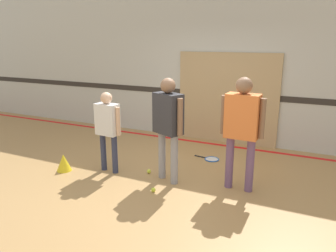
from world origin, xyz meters
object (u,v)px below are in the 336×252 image
(training_cone, at_px, (64,163))
(person_instructor, at_px, (168,119))
(tennis_ball_stray_left, at_px, (149,171))
(racket_spare_on_floor, at_px, (211,159))
(person_student_left, at_px, (108,123))
(person_student_right, at_px, (242,122))
(tennis_ball_near_instructor, at_px, (153,190))
(tennis_ball_by_spare_racket, at_px, (228,156))

(training_cone, bearing_deg, person_instructor, 12.79)
(training_cone, bearing_deg, tennis_ball_stray_left, 20.94)
(racket_spare_on_floor, bearing_deg, person_student_left, 51.43)
(person_student_right, relative_size, tennis_ball_near_instructor, 25.22)
(tennis_ball_stray_left, bearing_deg, training_cone, -159.06)
(tennis_ball_stray_left, bearing_deg, racket_spare_on_floor, 55.15)
(person_student_right, height_order, tennis_ball_near_instructor, person_student_right)
(racket_spare_on_floor, bearing_deg, person_student_right, 135.97)
(tennis_ball_by_spare_racket, xyz_separation_m, training_cone, (-2.36, -1.80, 0.11))
(person_student_left, distance_m, person_student_right, 2.15)
(tennis_ball_stray_left, distance_m, training_cone, 1.45)
(person_instructor, relative_size, tennis_ball_by_spare_racket, 24.51)
(person_student_left, relative_size, person_student_right, 0.81)
(racket_spare_on_floor, bearing_deg, tennis_ball_near_instructor, 87.07)
(person_instructor, height_order, tennis_ball_stray_left, person_instructor)
(person_student_left, distance_m, tennis_ball_by_spare_racket, 2.36)
(tennis_ball_near_instructor, height_order, training_cone, training_cone)
(person_student_left, relative_size, training_cone, 4.63)
(person_instructor, height_order, racket_spare_on_floor, person_instructor)
(tennis_ball_by_spare_racket, relative_size, training_cone, 0.23)
(tennis_ball_by_spare_racket, height_order, tennis_ball_stray_left, same)
(person_student_left, xyz_separation_m, tennis_ball_stray_left, (0.64, 0.21, -0.80))
(racket_spare_on_floor, distance_m, tennis_ball_near_instructor, 1.67)
(person_student_left, bearing_deg, person_instructor, 10.12)
(racket_spare_on_floor, xyz_separation_m, tennis_ball_stray_left, (-0.73, -1.05, 0.02))
(person_student_left, bearing_deg, training_cone, -151.07)
(tennis_ball_stray_left, bearing_deg, tennis_ball_near_instructor, -56.22)
(person_student_left, distance_m, tennis_ball_stray_left, 1.05)
(tennis_ball_stray_left, bearing_deg, person_student_left, -162.15)
(person_instructor, relative_size, person_student_right, 0.97)
(racket_spare_on_floor, height_order, training_cone, training_cone)
(person_student_right, bearing_deg, tennis_ball_stray_left, 3.79)
(person_student_left, xyz_separation_m, tennis_ball_near_instructor, (1.03, -0.38, -0.80))
(person_student_right, relative_size, tennis_ball_stray_left, 25.22)
(racket_spare_on_floor, relative_size, tennis_ball_near_instructor, 7.83)
(person_student_right, bearing_deg, person_student_left, 8.69)
(person_student_right, distance_m, racket_spare_on_floor, 1.61)
(person_student_right, xyz_separation_m, tennis_ball_by_spare_racket, (-0.48, 1.23, -1.00))
(person_student_right, relative_size, racket_spare_on_floor, 3.22)
(person_student_right, bearing_deg, person_instructor, 10.78)
(person_instructor, xyz_separation_m, person_student_right, (1.08, 0.17, 0.03))
(person_instructor, height_order, person_student_right, person_student_right)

